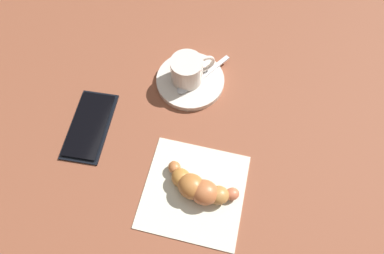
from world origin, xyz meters
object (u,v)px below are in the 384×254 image
at_px(espresso_cup, 188,70).
at_px(cell_phone, 90,125).
at_px(teaspoon, 194,80).
at_px(napkin, 194,191).
at_px(saucer, 190,81).
at_px(sugar_packet, 189,65).
at_px(croissant, 199,188).

distance_m(espresso_cup, cell_phone, 0.21).
bearing_deg(teaspoon, cell_phone, -47.76).
bearing_deg(cell_phone, napkin, 73.86).
bearing_deg(napkin, espresso_cup, -160.65).
xyz_separation_m(espresso_cup, teaspoon, (0.00, 0.01, -0.02)).
relative_size(saucer, espresso_cup, 1.71).
height_order(saucer, teaspoon, teaspoon).
bearing_deg(espresso_cup, sugar_packet, -168.30).
bearing_deg(napkin, saucer, -161.80).
bearing_deg(sugar_packet, cell_phone, 42.59).
bearing_deg(espresso_cup, cell_phone, -44.49).
xyz_separation_m(saucer, cell_phone, (0.15, -0.15, -0.00)).
distance_m(sugar_packet, napkin, 0.25).
bearing_deg(saucer, teaspoon, 74.15).
height_order(teaspoon, croissant, croissant).
xyz_separation_m(napkin, croissant, (-0.00, 0.01, 0.02)).
bearing_deg(croissant, espresso_cup, -158.69).
xyz_separation_m(espresso_cup, croissant, (0.21, 0.08, -0.02)).
bearing_deg(cell_phone, teaspoon, 132.24).
relative_size(espresso_cup, sugar_packet, 1.27).
bearing_deg(cell_phone, sugar_packet, 142.06).
relative_size(saucer, teaspoon, 1.12).
distance_m(saucer, espresso_cup, 0.03).
relative_size(sugar_packet, cell_phone, 0.40).
bearing_deg(saucer, napkin, 18.20).
height_order(saucer, cell_phone, saucer).
bearing_deg(teaspoon, espresso_cup, -102.82).
distance_m(espresso_cup, teaspoon, 0.03).
bearing_deg(sugar_packet, croissant, 100.68).
xyz_separation_m(sugar_packet, croissant, (0.24, 0.09, 0.01)).
bearing_deg(sugar_packet, saucer, 100.41).
bearing_deg(teaspoon, croissant, 18.16).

